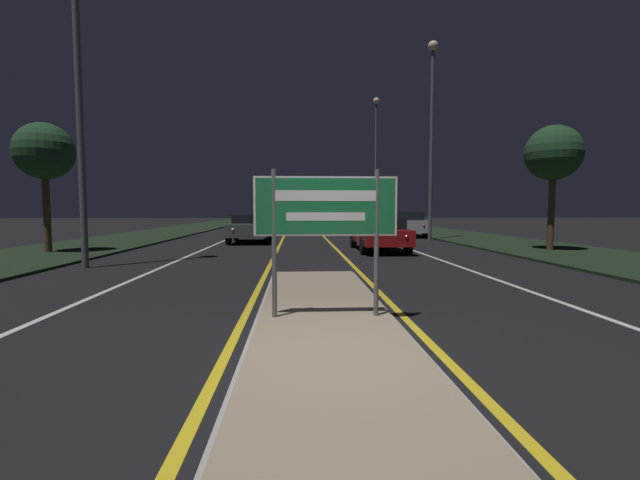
# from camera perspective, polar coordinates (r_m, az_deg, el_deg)

# --- Properties ---
(ground_plane) EXTENTS (160.00, 160.00, 0.00)m
(ground_plane) POSITION_cam_1_polar(r_m,az_deg,el_deg) (4.70, 2.12, -16.09)
(ground_plane) COLOR black
(median_island) EXTENTS (2.02, 8.95, 0.10)m
(median_island) POSITION_cam_1_polar(r_m,az_deg,el_deg) (6.22, 0.75, -10.62)
(median_island) COLOR #999993
(median_island) RESTS_ON ground_plane
(verge_left) EXTENTS (5.00, 100.00, 0.08)m
(verge_left) POSITION_cam_1_polar(r_m,az_deg,el_deg) (26.08, -23.48, 0.27)
(verge_left) COLOR black
(verge_left) RESTS_ON ground_plane
(verge_right) EXTENTS (5.00, 100.00, 0.08)m
(verge_right) POSITION_cam_1_polar(r_m,az_deg,el_deg) (26.37, 18.99, 0.42)
(verge_right) COLOR black
(verge_right) RESTS_ON ground_plane
(centre_line_yellow_left) EXTENTS (0.12, 70.00, 0.01)m
(centre_line_yellow_left) POSITION_cam_1_polar(r_m,az_deg,el_deg) (29.45, -4.62, 0.92)
(centre_line_yellow_left) COLOR gold
(centre_line_yellow_left) RESTS_ON ground_plane
(centre_line_yellow_right) EXTENTS (0.12, 70.00, 0.01)m
(centre_line_yellow_right) POSITION_cam_1_polar(r_m,az_deg,el_deg) (29.48, 0.05, 0.94)
(centre_line_yellow_right) COLOR gold
(centre_line_yellow_right) RESTS_ON ground_plane
(lane_line_white_left) EXTENTS (0.12, 70.00, 0.01)m
(lane_line_white_left) POSITION_cam_1_polar(r_m,az_deg,el_deg) (29.68, -10.42, 0.89)
(lane_line_white_left) COLOR silver
(lane_line_white_left) RESTS_ON ground_plane
(lane_line_white_right) EXTENTS (0.12, 70.00, 0.01)m
(lane_line_white_right) POSITION_cam_1_polar(r_m,az_deg,el_deg) (29.79, 5.82, 0.95)
(lane_line_white_right) COLOR silver
(lane_line_white_right) RESTS_ON ground_plane
(edge_line_white_left) EXTENTS (0.10, 70.00, 0.01)m
(edge_line_white_left) POSITION_cam_1_polar(r_m,az_deg,el_deg) (30.21, -16.07, 0.85)
(edge_line_white_left) COLOR silver
(edge_line_white_left) RESTS_ON ground_plane
(edge_line_white_right) EXTENTS (0.10, 70.00, 0.01)m
(edge_line_white_right) POSITION_cam_1_polar(r_m,az_deg,el_deg) (30.40, 11.42, 0.95)
(edge_line_white_right) COLOR silver
(edge_line_white_right) RESTS_ON ground_plane
(highway_sign) EXTENTS (2.02, 0.07, 2.08)m
(highway_sign) POSITION_cam_1_polar(r_m,az_deg,el_deg) (6.01, 0.77, 3.60)
(highway_sign) COLOR #56565B
(highway_sign) RESTS_ON median_island
(streetlight_right_near) EXTENTS (0.52, 0.52, 10.21)m
(streetlight_right_near) POSITION_cam_1_polar(r_m,az_deg,el_deg) (23.64, 14.69, 15.74)
(streetlight_right_near) COLOR #56565B
(streetlight_right_near) RESTS_ON ground_plane
(streetlight_right_far) EXTENTS (0.56, 0.56, 11.26)m
(streetlight_right_far) POSITION_cam_1_polar(r_m,az_deg,el_deg) (38.31, 7.46, 12.52)
(streetlight_right_far) COLOR #56565B
(streetlight_right_far) RESTS_ON ground_plane
(car_receding_0) EXTENTS (1.85, 4.57, 1.33)m
(car_receding_0) POSITION_cam_1_polar(r_m,az_deg,el_deg) (16.91, 7.87, 0.98)
(car_receding_0) COLOR maroon
(car_receding_0) RESTS_ON ground_plane
(car_receding_1) EXTENTS (2.02, 4.19, 1.49)m
(car_receding_1) POSITION_cam_1_polar(r_m,az_deg,el_deg) (25.97, 11.18, 2.14)
(car_receding_1) COLOR #B7B7BC
(car_receding_1) RESTS_ON ground_plane
(car_receding_2) EXTENTS (1.92, 4.32, 1.50)m
(car_receding_2) POSITION_cam_1_polar(r_m,az_deg,el_deg) (36.45, 6.51, 2.72)
(car_receding_2) COLOR #4C514C
(car_receding_2) RESTS_ON ground_plane
(car_receding_3) EXTENTS (1.97, 4.27, 1.43)m
(car_receding_3) POSITION_cam_1_polar(r_m,az_deg,el_deg) (43.64, 1.27, 2.95)
(car_receding_3) COLOR maroon
(car_receding_3) RESTS_ON ground_plane
(car_approaching_0) EXTENTS (1.98, 4.10, 1.37)m
(car_approaching_0) POSITION_cam_1_polar(r_m,az_deg,el_deg) (21.40, -9.23, 1.68)
(car_approaching_0) COLOR #4C514C
(car_approaching_0) RESTS_ON ground_plane
(roadside_palm_left) EXTENTS (2.02, 2.02, 4.64)m
(roadside_palm_left) POSITION_cam_1_polar(r_m,az_deg,el_deg) (18.48, -32.89, 9.78)
(roadside_palm_left) COLOR #4C3823
(roadside_palm_left) RESTS_ON verge_left
(roadside_palm_right) EXTENTS (2.06, 2.06, 4.70)m
(roadside_palm_right) POSITION_cam_1_polar(r_m,az_deg,el_deg) (18.60, 28.69, 10.03)
(roadside_palm_right) COLOR #4C3823
(roadside_palm_right) RESTS_ON verge_right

